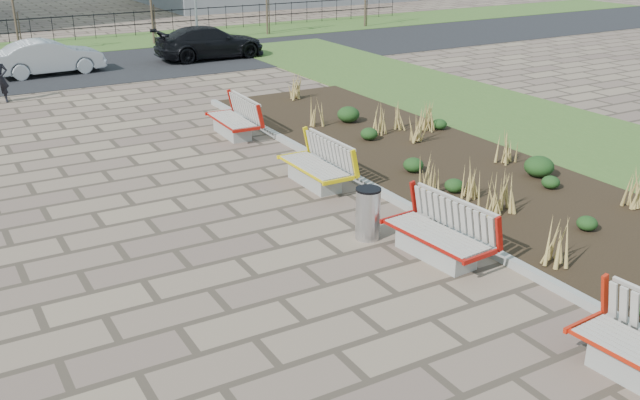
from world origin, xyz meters
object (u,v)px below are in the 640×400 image
bench_b (436,231)px  bench_c (314,164)px  bench_d (232,118)px  car_black (210,42)px  litter_bin (368,214)px  car_silver (49,57)px

bench_b → bench_c: size_ratio=1.00×
bench_b → bench_d: bearing=84.9°
bench_b → bench_d: size_ratio=1.00×
bench_d → car_black: bearing=72.6°
litter_bin → car_black: car_black is taller
bench_c → bench_d: 4.53m
bench_b → car_silver: bearing=92.6°
bench_b → car_silver: 20.07m
litter_bin → car_silver: car_silver is taller
bench_c → car_silver: (-2.66, 15.64, 0.17)m
bench_d → car_silver: (-2.66, 11.11, 0.17)m
litter_bin → bench_b: bearing=-66.2°
bench_c → litter_bin: (-0.56, -2.97, -0.02)m
litter_bin → bench_d: bearing=85.7°
bench_d → litter_bin: bearing=-92.5°
bench_b → bench_c: bearing=84.9°
bench_b → litter_bin: bearing=108.7°
litter_bin → car_black: 19.24m
litter_bin → bench_c: bearing=79.3°
bench_b → car_black: size_ratio=0.45×
car_black → car_silver: bearing=91.3°
car_silver → litter_bin: bearing=-177.1°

